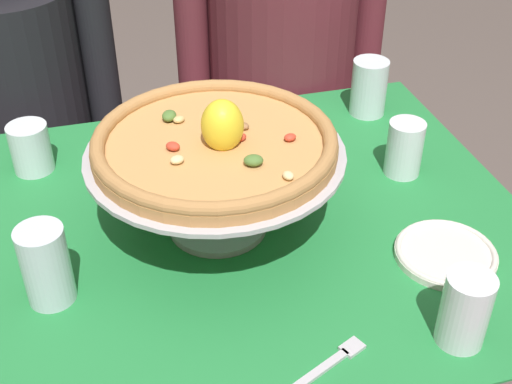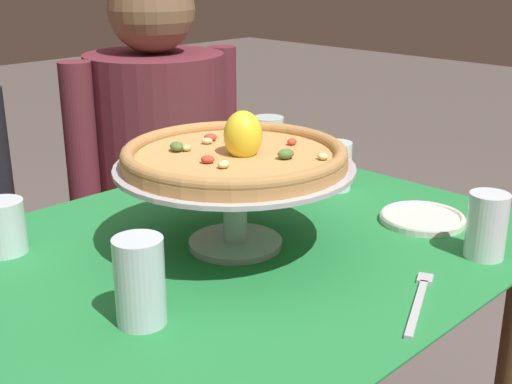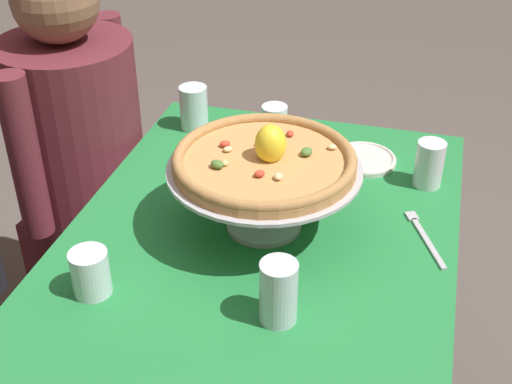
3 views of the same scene
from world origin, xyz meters
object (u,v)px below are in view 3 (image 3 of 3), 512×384
Objects in this scene: dinner_fork at (424,236)px; diner_right at (82,170)px; water_glass_side_left at (278,296)px; water_glass_back_right at (194,110)px; water_glass_front_right at (429,167)px; pizza_stand at (265,182)px; water_glass_back_left at (91,275)px; water_glass_side_right at (274,127)px; pizza at (265,160)px; side_plate at (364,159)px.

dinner_fork is 1.01m from diner_right.
water_glass_back_right is at bearing 30.70° from water_glass_side_left.
water_glass_front_right is 0.10× the size of diner_right.
diner_right is at bearing 63.93° from pizza_stand.
pizza_stand is 4.38× the size of water_glass_back_left.
water_glass_back_left is 0.08× the size of diner_right.
pizza_stand is at bearing 128.83° from water_glass_front_right.
water_glass_side_left reaches higher than dinner_fork.
water_glass_front_right reaches higher than dinner_fork.
water_glass_back_right is at bearing 83.26° from water_glass_side_right.
dinner_fork is 0.16× the size of diner_right.
water_glass_back_right is (0.13, 0.65, 0.00)m from water_glass_front_right.
pizza_stand is 0.41m from water_glass_back_left.
diner_right is at bearing 51.01° from water_glass_side_left.
water_glass_front_right is (0.57, -0.61, 0.01)m from water_glass_back_left.
pizza reaches higher than water_glass_front_right.
pizza reaches higher than water_glass_side_right.
water_glass_front_right reaches higher than water_glass_back_left.
diner_right is (-0.07, 0.55, -0.18)m from water_glass_side_right.
water_glass_side_right is 0.71m from water_glass_back_left.
pizza is 4.08× the size of water_glass_back_left.
water_glass_back_left reaches higher than side_plate.
water_glass_back_left is 0.84m from water_glass_front_right.
side_plate is 0.81m from diner_right.
water_glass_side_left is (-0.69, -0.41, 0.00)m from water_glass_back_right.
pizza_stand is 0.06m from pizza.
water_glass_front_right is 0.60m from water_glass_side_left.
pizza_stand is 3.88× the size of water_glass_side_right.
pizza_stand is at bearing 19.43° from water_glass_side_left.
pizza is 0.39m from dinner_fork.
water_glass_side_left reaches higher than water_glass_back_left.
water_glass_side_right is at bearing 14.56° from water_glass_side_left.
diner_right is at bearing 97.31° from water_glass_side_right.
diner_right is (0.03, 0.96, -0.18)m from water_glass_front_right.
water_glass_front_right is 0.95× the size of water_glass_back_right.
pizza is at bearing -116.01° from diner_right.
pizza is at bearing -169.12° from water_glass_side_right.
side_plate is (-0.07, -0.48, -0.05)m from water_glass_back_right.
water_glass_back_right is (0.41, 0.31, -0.06)m from pizza_stand.
water_glass_front_right is 0.98m from diner_right.
side_plate is at bearing -27.28° from pizza.
pizza is at bearing 152.72° from side_plate.
water_glass_back_left is 0.49× the size of dinner_fork.
side_plate is at bearing 67.72° from water_glass_front_right.
water_glass_side_right is (0.38, 0.07, -0.07)m from pizza_stand.
pizza_stand is 0.51m from water_glass_back_right.
dinner_fork is at bearing -104.66° from diner_right.
water_glass_back_right reaches higher than water_glass_back_left.
pizza_stand reaches higher than side_plate.
dinner_fork is (0.35, -0.62, -0.04)m from water_glass_back_left.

